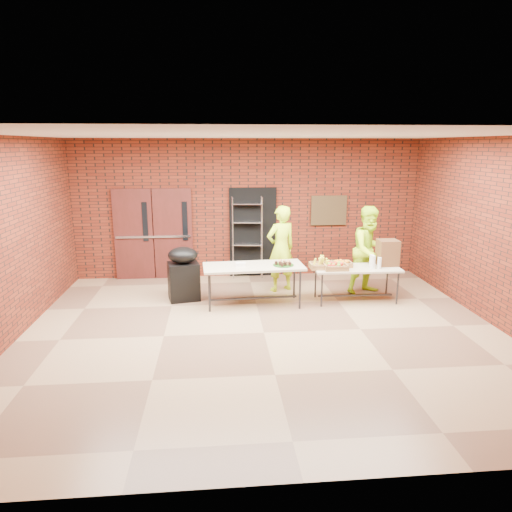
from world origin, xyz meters
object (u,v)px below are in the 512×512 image
Objects in this scene: table_right at (356,270)px; volunteer_woman at (281,249)px; covered_grill at (183,273)px; volunteer_man at (369,250)px; coffee_dispenser at (388,253)px; wire_rack at (247,238)px; table_left at (254,269)px.

table_right is 0.93× the size of volunteer_woman.
covered_grill is 0.59× the size of volunteer_man.
volunteer_man reaches higher than coffee_dispenser.
wire_rack is 3.68× the size of coffee_dispenser.
coffee_dispenser is at bearing -78.89° from volunteer_man.
coffee_dispenser is at bearing 137.57° from volunteer_woman.
volunteer_woman is at bearing 149.31° from volunteer_man.
covered_grill is (-1.39, -1.49, -0.41)m from wire_rack.
coffee_dispenser reaches higher than table_left.
volunteer_man is at bearing -10.17° from covered_grill.
table_right is at bearing -18.29° from covered_grill.
covered_grill is at bearing -126.23° from wire_rack.
table_right is (2.04, -1.88, -0.31)m from wire_rack.
volunteer_man reaches higher than table_left.
table_right is 0.93× the size of volunteer_man.
covered_grill is at bearing 159.36° from table_left.
volunteer_man reaches higher than volunteer_woman.
wire_rack is 2.82m from volunteer_man.
covered_grill is at bearing 176.11° from coffee_dispenser.
volunteer_man is (-0.24, 0.38, -0.03)m from coffee_dispenser.
table_left reaches higher than table_right.
coffee_dispenser is 0.28× the size of volunteer_man.
covered_grill reaches higher than table_left.
volunteer_woman is (2.03, 0.42, 0.37)m from covered_grill.
wire_rack is 1.93m from table_left.
covered_grill is at bearing -11.74° from volunteer_woman.
wire_rack reaches higher than covered_grill.
wire_rack is 1.24m from volunteer_woman.
wire_rack is at bearing 146.79° from coffee_dispenser.
table_right is 0.71m from volunteer_man.
wire_rack is 0.97× the size of table_left.
table_left is at bearing -177.23° from table_right.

